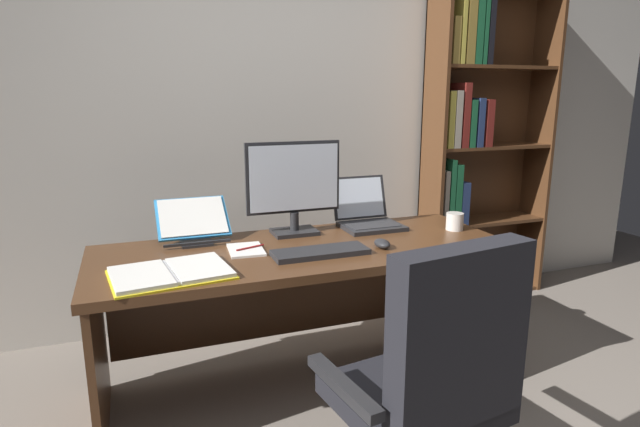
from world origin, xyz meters
The scene contains 13 objects.
wall_back centered at (0.00, 1.90, 1.26)m, with size 5.63×0.12×2.53m, color beige.
desk centered at (-0.25, 1.01, 0.53)m, with size 1.89×0.73×0.71m.
bookshelf centered at (1.21, 1.69, 1.05)m, with size 0.89×0.27×2.09m.
office_chair centered at (-0.11, 0.07, 0.41)m, with size 0.66×0.60×0.97m.
monitor centered at (-0.22, 1.17, 0.95)m, with size 0.48×0.16×0.46m.
laptop centered at (0.18, 1.17, 0.77)m, with size 0.30×0.32×0.25m.
keyboard centered at (-0.22, 0.79, 0.73)m, with size 0.42×0.15×0.02m, color #232326.
computer_mouse centered at (0.08, 0.79, 0.73)m, with size 0.06×0.10×0.04m, color #232326.
reading_stand_with_book centered at (-0.71, 1.23, 0.81)m, with size 0.34×0.28×0.18m.
open_binder centered at (-0.85, 0.74, 0.73)m, with size 0.48×0.37×0.02m.
notepad centered at (-0.51, 0.96, 0.72)m, with size 0.15×0.21×0.01m, color silver.
pen centered at (-0.49, 0.96, 0.73)m, with size 0.01×0.01×0.14m, color maroon.
coffee_mug centered at (0.57, 0.95, 0.76)m, with size 0.09×0.09×0.09m, color silver.
Camera 1 is at (-0.97, -1.23, 1.40)m, focal length 29.07 mm.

